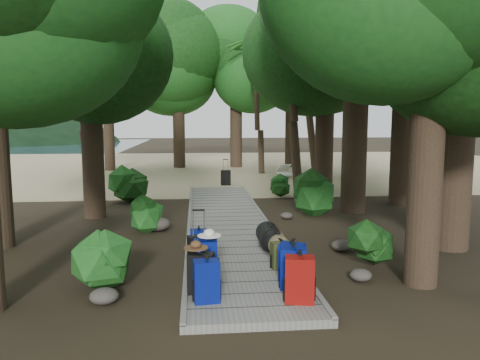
{
  "coord_description": "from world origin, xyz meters",
  "views": [
    {
      "loc": [
        -0.77,
        -10.51,
        2.63
      ],
      "look_at": [
        0.42,
        2.16,
        1.0
      ],
      "focal_mm": 35.0,
      "sensor_mm": 36.0,
      "label": 1
    }
  ],
  "objects_px": {
    "duffel_right_khaki": "(277,243)",
    "lone_suitcase_on_sand": "(226,178)",
    "backpack_right_a": "(300,277)",
    "kayak": "(125,178)",
    "sun_lounger": "(287,171)",
    "backpack_right_c": "(292,260)",
    "backpack_left_c": "(205,257)",
    "backpack_left_b": "(201,271)",
    "backpack_left_d": "(199,240)",
    "backpack_right_d": "(281,254)",
    "suitcase_on_boardwalk": "(199,252)",
    "backpack_right_b": "(293,266)",
    "backpack_left_a": "(206,279)",
    "duffel_right_black": "(269,236)"
  },
  "relations": [
    {
      "from": "duffel_right_khaki",
      "to": "lone_suitcase_on_sand",
      "type": "relative_size",
      "value": 0.97
    },
    {
      "from": "backpack_right_a",
      "to": "kayak",
      "type": "height_order",
      "value": "backpack_right_a"
    },
    {
      "from": "backpack_right_a",
      "to": "sun_lounger",
      "type": "bearing_deg",
      "value": 90.8
    },
    {
      "from": "backpack_right_c",
      "to": "backpack_left_c",
      "type": "bearing_deg",
      "value": -163.05
    },
    {
      "from": "backpack_left_b",
      "to": "sun_lounger",
      "type": "distance_m",
      "value": 14.99
    },
    {
      "from": "backpack_left_d",
      "to": "backpack_right_a",
      "type": "distance_m",
      "value": 2.91
    },
    {
      "from": "backpack_right_d",
      "to": "lone_suitcase_on_sand",
      "type": "bearing_deg",
      "value": 83.73
    },
    {
      "from": "suitcase_on_boardwalk",
      "to": "backpack_right_c",
      "type": "bearing_deg",
      "value": -42.7
    },
    {
      "from": "backpack_right_d",
      "to": "suitcase_on_boardwalk",
      "type": "distance_m",
      "value": 1.4
    },
    {
      "from": "backpack_left_d",
      "to": "kayak",
      "type": "xyz_separation_m",
      "value": [
        -3.07,
        11.51,
        -0.18
      ]
    },
    {
      "from": "backpack_left_c",
      "to": "kayak",
      "type": "height_order",
      "value": "backpack_left_c"
    },
    {
      "from": "backpack_left_c",
      "to": "backpack_left_d",
      "type": "xyz_separation_m",
      "value": [
        -0.1,
        1.47,
        -0.1
      ]
    },
    {
      "from": "backpack_right_b",
      "to": "backpack_right_d",
      "type": "relative_size",
      "value": 1.37
    },
    {
      "from": "backpack_left_b",
      "to": "kayak",
      "type": "relative_size",
      "value": 0.19
    },
    {
      "from": "backpack_left_d",
      "to": "lone_suitcase_on_sand",
      "type": "height_order",
      "value": "lone_suitcase_on_sand"
    },
    {
      "from": "backpack_right_d",
      "to": "backpack_left_d",
      "type": "bearing_deg",
      "value": 135.02
    },
    {
      "from": "backpack_right_d",
      "to": "suitcase_on_boardwalk",
      "type": "height_order",
      "value": "suitcase_on_boardwalk"
    },
    {
      "from": "backpack_left_c",
      "to": "backpack_left_d",
      "type": "relative_size",
      "value": 1.39
    },
    {
      "from": "backpack_left_d",
      "to": "lone_suitcase_on_sand",
      "type": "relative_size",
      "value": 0.83
    },
    {
      "from": "duffel_right_khaki",
      "to": "backpack_right_d",
      "type": "bearing_deg",
      "value": -95.17
    },
    {
      "from": "backpack_left_a",
      "to": "suitcase_on_boardwalk",
      "type": "bearing_deg",
      "value": 86.67
    },
    {
      "from": "kayak",
      "to": "backpack_left_a",
      "type": "bearing_deg",
      "value": -61.66
    },
    {
      "from": "backpack_right_a",
      "to": "duffel_right_khaki",
      "type": "bearing_deg",
      "value": 98.69
    },
    {
      "from": "duffel_right_black",
      "to": "sun_lounger",
      "type": "distance_m",
      "value": 12.4
    },
    {
      "from": "duffel_right_black",
      "to": "sun_lounger",
      "type": "relative_size",
      "value": 0.42
    },
    {
      "from": "duffel_right_black",
      "to": "backpack_right_c",
      "type": "bearing_deg",
      "value": -87.1
    },
    {
      "from": "backpack_right_c",
      "to": "lone_suitcase_on_sand",
      "type": "distance_m",
      "value": 11.74
    },
    {
      "from": "backpack_right_c",
      "to": "duffel_right_khaki",
      "type": "relative_size",
      "value": 1.11
    },
    {
      "from": "backpack_left_c",
      "to": "lone_suitcase_on_sand",
      "type": "relative_size",
      "value": 1.15
    },
    {
      "from": "backpack_right_d",
      "to": "lone_suitcase_on_sand",
      "type": "distance_m",
      "value": 11.12
    },
    {
      "from": "backpack_right_b",
      "to": "backpack_left_c",
      "type": "bearing_deg",
      "value": 169.61
    },
    {
      "from": "backpack_left_d",
      "to": "backpack_right_b",
      "type": "bearing_deg",
      "value": -56.07
    },
    {
      "from": "backpack_left_b",
      "to": "backpack_right_a",
      "type": "xyz_separation_m",
      "value": [
        1.36,
        -0.47,
        0.03
      ]
    },
    {
      "from": "backpack_left_b",
      "to": "backpack_left_a",
      "type": "bearing_deg",
      "value": -63.81
    },
    {
      "from": "backpack_left_c",
      "to": "kayak",
      "type": "xyz_separation_m",
      "value": [
        -3.17,
        12.98,
        -0.27
      ]
    },
    {
      "from": "backpack_right_c",
      "to": "kayak",
      "type": "relative_size",
      "value": 0.19
    },
    {
      "from": "backpack_left_b",
      "to": "sun_lounger",
      "type": "relative_size",
      "value": 0.38
    },
    {
      "from": "backpack_right_b",
      "to": "backpack_right_c",
      "type": "height_order",
      "value": "backpack_right_b"
    },
    {
      "from": "backpack_left_c",
      "to": "backpack_right_b",
      "type": "xyz_separation_m",
      "value": [
        1.3,
        -0.56,
        -0.0
      ]
    },
    {
      "from": "backpack_left_c",
      "to": "kayak",
      "type": "relative_size",
      "value": 0.2
    },
    {
      "from": "backpack_right_b",
      "to": "backpack_right_c",
      "type": "distance_m",
      "value": 0.36
    },
    {
      "from": "backpack_right_a",
      "to": "backpack_right_b",
      "type": "bearing_deg",
      "value": 98.56
    },
    {
      "from": "backpack_left_a",
      "to": "lone_suitcase_on_sand",
      "type": "bearing_deg",
      "value": 78.28
    },
    {
      "from": "backpack_left_b",
      "to": "backpack_left_c",
      "type": "xyz_separation_m",
      "value": [
        0.08,
        0.62,
        0.02
      ]
    },
    {
      "from": "backpack_left_b",
      "to": "backpack_right_b",
      "type": "relative_size",
      "value": 0.96
    },
    {
      "from": "backpack_left_d",
      "to": "suitcase_on_boardwalk",
      "type": "bearing_deg",
      "value": -90.78
    },
    {
      "from": "backpack_right_b",
      "to": "sun_lounger",
      "type": "relative_size",
      "value": 0.39
    },
    {
      "from": "duffel_right_khaki",
      "to": "backpack_left_d",
      "type": "bearing_deg",
      "value": 173.74
    },
    {
      "from": "duffel_right_khaki",
      "to": "backpack_left_b",
      "type": "bearing_deg",
      "value": -126.91
    },
    {
      "from": "backpack_right_d",
      "to": "duffel_right_black",
      "type": "relative_size",
      "value": 0.69
    }
  ]
}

